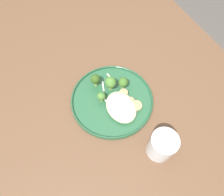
{
  "coord_description": "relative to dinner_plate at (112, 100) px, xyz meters",
  "views": [
    {
      "loc": [
        -0.35,
        0.18,
        1.39
      ],
      "look_at": [
        -0.04,
        0.02,
        0.76
      ],
      "focal_mm": 32.93,
      "sensor_mm": 36.0,
      "label": 1
    }
  ],
  "objects": [
    {
      "name": "broccoli_floret_front_edge",
      "position": [
        0.01,
        0.03,
        0.03
      ],
      "size": [
        0.03,
        0.03,
        0.04
      ],
      "color": "#7A994C",
      "rests_on": "dinner_plate"
    },
    {
      "name": "dinner_plate",
      "position": [
        0.0,
        0.0,
        0.0
      ],
      "size": [
        0.29,
        0.29,
        0.02
      ],
      "color": "#235133",
      "rests_on": "wooden_dining_table"
    },
    {
      "name": "seared_scallop_front_small",
      "position": [
        -0.07,
        -0.02,
        0.01
      ],
      "size": [
        0.03,
        0.03,
        0.01
      ],
      "color": "beige",
      "rests_on": "dinner_plate"
    },
    {
      "name": "seared_scallop_right_edge",
      "position": [
        -0.0,
        -0.04,
        0.01
      ],
      "size": [
        0.03,
        0.03,
        0.02
      ],
      "color": "#E5C689",
      "rests_on": "dinner_plate"
    },
    {
      "name": "onion_sliver_short_strip",
      "position": [
        0.08,
        -0.04,
        0.01
      ],
      "size": [
        0.05,
        0.01,
        0.0
      ],
      "primitive_type": "cube",
      "rotation": [
        0.0,
        0.0,
        3.32
      ],
      "color": "silver",
      "rests_on": "dinner_plate"
    },
    {
      "name": "seared_scallop_center_golden",
      "position": [
        -0.04,
        -0.05,
        0.01
      ],
      "size": [
        0.03,
        0.03,
        0.02
      ],
      "color": "#DBB77A",
      "rests_on": "dinner_plate"
    },
    {
      "name": "noodle_bed",
      "position": [
        -0.05,
        -0.01,
        0.02
      ],
      "size": [
        0.13,
        0.1,
        0.03
      ],
      "color": "beige",
      "rests_on": "dinner_plate"
    },
    {
      "name": "ground",
      "position": [
        0.04,
        -0.02,
        -0.75
      ],
      "size": [
        6.0,
        6.0,
        0.0
      ],
      "primitive_type": "plane",
      "color": "#47423D"
    },
    {
      "name": "broccoli_floret_tall_stalk",
      "position": [
        0.04,
        -0.02,
        0.04
      ],
      "size": [
        0.04,
        0.04,
        0.06
      ],
      "color": "#89A356",
      "rests_on": "dinner_plate"
    },
    {
      "name": "seared_scallop_tilted_round",
      "position": [
        -0.04,
        0.0,
        0.01
      ],
      "size": [
        0.03,
        0.03,
        0.02
      ],
      "color": "beige",
      "rests_on": "dinner_plate"
    },
    {
      "name": "broccoli_floret_left_leaning",
      "position": [
        0.03,
        -0.06,
        0.03
      ],
      "size": [
        0.03,
        0.03,
        0.05
      ],
      "color": "#7A994C",
      "rests_on": "dinner_plate"
    },
    {
      "name": "onion_sliver_curled_piece",
      "position": [
        0.06,
        0.0,
        0.01
      ],
      "size": [
        0.04,
        0.02,
        0.0
      ],
      "primitive_type": "cube",
      "rotation": [
        0.0,
        0.0,
        2.81
      ],
      "color": "silver",
      "rests_on": "dinner_plate"
    },
    {
      "name": "wooden_dining_table",
      "position": [
        0.04,
        -0.02,
        -0.09
      ],
      "size": [
        1.4,
        1.0,
        0.74
      ],
      "color": "brown",
      "rests_on": "ground"
    },
    {
      "name": "onion_sliver_long_sliver",
      "position": [
        0.02,
        0.02,
        0.01
      ],
      "size": [
        0.05,
        0.01,
        0.0
      ],
      "primitive_type": "cube",
      "rotation": [
        0.0,
        0.0,
        3.24
      ],
      "color": "silver",
      "rests_on": "dinner_plate"
    },
    {
      "name": "water_glass",
      "position": [
        -0.22,
        -0.05,
        0.04
      ],
      "size": [
        0.08,
        0.08,
        0.1
      ],
      "color": "silver",
      "rests_on": "wooden_dining_table"
    },
    {
      "name": "seared_scallop_tiny_bay",
      "position": [
        -0.07,
        -0.06,
        0.01
      ],
      "size": [
        0.04,
        0.04,
        0.02
      ],
      "color": "#E5C689",
      "rests_on": "dinner_plate"
    },
    {
      "name": "broccoli_floret_split_head",
      "position": [
        0.08,
        0.02,
        0.04
      ],
      "size": [
        0.03,
        0.03,
        0.06
      ],
      "color": "#7A994C",
      "rests_on": "dinner_plate"
    }
  ]
}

